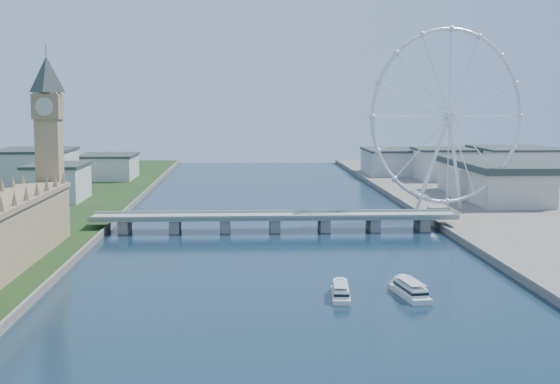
{
  "coord_description": "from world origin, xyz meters",
  "views": [
    {
      "loc": [
        -19.4,
        -165.75,
        77.55
      ],
      "look_at": [
        -1.18,
        210.0,
        34.01
      ],
      "focal_mm": 50.0,
      "sensor_mm": 36.0,
      "label": 1
    }
  ],
  "objects": [
    {
      "name": "london_eye",
      "position": [
        119.98,
        355.08,
        67.52
      ],
      "size": [
        113.6,
        39.12,
        124.3
      ],
      "color": "silver",
      "rests_on": "ground"
    },
    {
      "name": "tour_boat_near",
      "position": [
        19.45,
        136.04,
        0.0
      ],
      "size": [
        9.95,
        29.47,
        6.38
      ],
      "primitive_type": null,
      "rotation": [
        0.0,
        0.0,
        -0.09
      ],
      "color": "beige",
      "rests_on": "ground"
    },
    {
      "name": "city_skyline",
      "position": [
        39.22,
        560.08,
        16.96
      ],
      "size": [
        505.0,
        280.0,
        32.0
      ],
      "color": "beige",
      "rests_on": "ground"
    },
    {
      "name": "county_hall",
      "position": [
        175.0,
        430.0,
        0.0
      ],
      "size": [
        54.0,
        144.0,
        35.0
      ],
      "primitive_type": null,
      "color": "beige",
      "rests_on": "ground"
    },
    {
      "name": "big_ben",
      "position": [
        -128.0,
        278.0,
        66.57
      ],
      "size": [
        20.02,
        20.02,
        110.0
      ],
      "color": "tan",
      "rests_on": "ground"
    },
    {
      "name": "tour_boat_far",
      "position": [
        47.53,
        136.15,
        0.0
      ],
      "size": [
        12.56,
        32.68,
        7.06
      ],
      "primitive_type": null,
      "rotation": [
        0.0,
        0.0,
        0.14
      ],
      "color": "silver",
      "rests_on": "ground"
    },
    {
      "name": "westminster_bridge",
      "position": [
        0.0,
        300.0,
        6.63
      ],
      "size": [
        220.0,
        22.0,
        9.5
      ],
      "color": "gray",
      "rests_on": "ground"
    }
  ]
}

